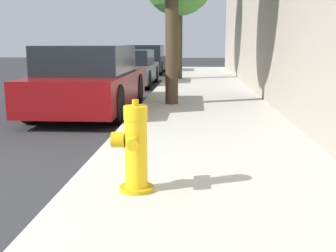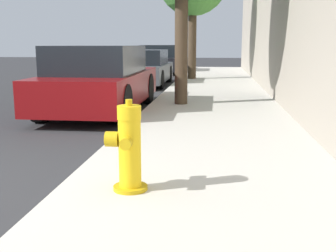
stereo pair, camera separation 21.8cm
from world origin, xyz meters
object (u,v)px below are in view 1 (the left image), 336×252
at_px(parked_car_near, 90,80).
at_px(parked_car_mid, 127,68).
at_px(parked_car_far, 146,60).
at_px(fire_hydrant, 135,149).

bearing_deg(parked_car_near, parked_car_mid, 92.01).
bearing_deg(parked_car_near, parked_car_far, 91.32).
height_order(parked_car_near, parked_car_far, parked_car_near).
height_order(parked_car_near, parked_car_mid, parked_car_near).
relative_size(parked_car_mid, parked_car_far, 0.98).
bearing_deg(parked_car_mid, fire_hydrant, -80.25).
xyz_separation_m(parked_car_near, parked_car_far, (-0.27, 11.78, -0.02)).
bearing_deg(parked_car_far, parked_car_mid, -89.34).
xyz_separation_m(fire_hydrant, parked_car_near, (-1.66, 5.08, 0.15)).
bearing_deg(parked_car_mid, parked_car_far, 90.66).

